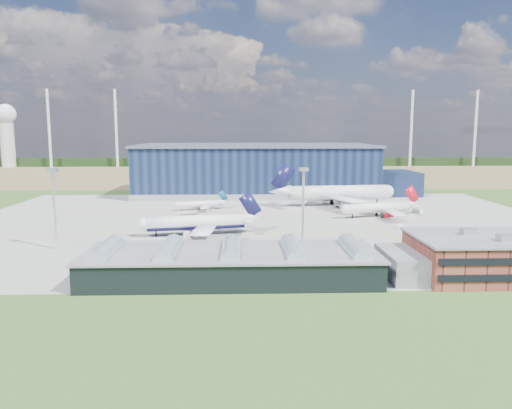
# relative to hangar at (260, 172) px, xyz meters

# --- Properties ---
(ground) EXTENTS (600.00, 600.00, 0.00)m
(ground) POSITION_rel_hangar_xyz_m (-2.81, -94.80, -11.62)
(ground) COLOR #2F5620
(ground) RESTS_ON ground
(apron) EXTENTS (220.00, 160.00, 0.08)m
(apron) POSITION_rel_hangar_xyz_m (-2.81, -84.80, -11.59)
(apron) COLOR #9A9A95
(apron) RESTS_ON ground
(farmland) EXTENTS (600.00, 220.00, 0.01)m
(farmland) POSITION_rel_hangar_xyz_m (-2.81, 125.20, -11.62)
(farmland) COLOR olive
(farmland) RESTS_ON ground
(treeline) EXTENTS (600.00, 8.00, 8.00)m
(treeline) POSITION_rel_hangar_xyz_m (-2.81, 205.20, -7.62)
(treeline) COLOR black
(treeline) RESTS_ON ground
(horizon_dressing) EXTENTS (440.20, 18.00, 70.00)m
(horizon_dressing) POSITION_rel_hangar_xyz_m (-194.11, 199.58, 22.58)
(horizon_dressing) COLOR silver
(horizon_dressing) RESTS_ON ground
(hangar) EXTENTS (145.00, 62.00, 26.10)m
(hangar) POSITION_rel_hangar_xyz_m (0.00, 0.00, 0.00)
(hangar) COLOR black
(hangar) RESTS_ON ground
(glass_concourse) EXTENTS (78.00, 23.00, 8.60)m
(glass_concourse) POSITION_rel_hangar_xyz_m (-9.26, -154.80, -7.93)
(glass_concourse) COLOR black
(glass_concourse) RESTS_ON ground
(light_mast_west) EXTENTS (2.60, 2.60, 23.00)m
(light_mast_west) POSITION_rel_hangar_xyz_m (-62.81, -124.80, 3.82)
(light_mast_west) COLOR silver
(light_mast_west) RESTS_ON ground
(light_mast_center) EXTENTS (2.60, 2.60, 23.00)m
(light_mast_center) POSITION_rel_hangar_xyz_m (7.19, -124.80, 3.82)
(light_mast_center) COLOR silver
(light_mast_center) RESTS_ON ground
(airliner_navy) EXTENTS (47.08, 46.37, 13.21)m
(airliner_navy) POSITION_rel_hangar_xyz_m (-24.90, -106.80, -5.01)
(airliner_navy) COLOR white
(airliner_navy) RESTS_ON ground
(airliner_red) EXTENTS (43.96, 43.45, 11.52)m
(airliner_red) POSITION_rel_hangar_xyz_m (42.60, -75.09, -5.85)
(airliner_red) COLOR white
(airliner_red) RESTS_ON ground
(airliner_widebody) EXTENTS (62.89, 61.78, 18.71)m
(airliner_widebody) POSITION_rel_hangar_xyz_m (32.96, -46.09, -2.26)
(airliner_widebody) COLOR white
(airliner_widebody) RESTS_ON ground
(airliner_regional) EXTENTS (30.28, 29.96, 7.81)m
(airliner_regional) POSITION_rel_hangar_xyz_m (-28.04, -55.44, -7.71)
(airliner_regional) COLOR white
(airliner_regional) RESTS_ON ground
(gse_tug_a) EXTENTS (2.35, 3.63, 1.46)m
(gse_tug_a) POSITION_rel_hangar_xyz_m (-9.46, -81.43, -10.89)
(gse_tug_a) COLOR gold
(gse_tug_a) RESTS_ON ground
(gse_tug_b) EXTENTS (2.26, 3.36, 1.44)m
(gse_tug_b) POSITION_rel_hangar_xyz_m (-7.61, -130.29, -10.89)
(gse_tug_b) COLOR gold
(gse_tug_b) RESTS_ON ground
(gse_van_a) EXTENTS (4.94, 2.26, 2.13)m
(gse_van_a) POSITION_rel_hangar_xyz_m (-25.81, -111.93, -10.55)
(gse_van_a) COLOR white
(gse_van_a) RESTS_ON ground
(gse_cart_a) EXTENTS (2.60, 3.36, 1.30)m
(gse_cart_a) POSITION_rel_hangar_xyz_m (43.72, -98.83, -10.97)
(gse_cart_a) COLOR white
(gse_cart_a) RESTS_ON ground
(gse_van_b) EXTENTS (3.67, 4.58, 1.91)m
(gse_van_b) POSITION_rel_hangar_xyz_m (61.43, -66.72, -10.66)
(gse_van_b) COLOR white
(gse_van_b) RESTS_ON ground
(gse_cart_b) EXTENTS (3.21, 2.64, 1.19)m
(gse_cart_b) POSITION_rel_hangar_xyz_m (-19.41, -34.39, -11.02)
(gse_cart_b) COLOR white
(gse_cart_b) RESTS_ON ground
(car_a) EXTENTS (3.36, 1.65, 1.11)m
(car_a) POSITION_rel_hangar_xyz_m (57.02, -142.80, -11.06)
(car_a) COLOR #99999E
(car_a) RESTS_ON ground
(car_b) EXTENTS (3.75, 1.50, 1.21)m
(car_b) POSITION_rel_hangar_xyz_m (55.00, -137.40, -11.01)
(car_b) COLOR #99999E
(car_b) RESTS_ON ground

